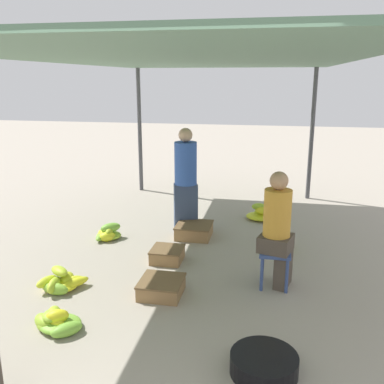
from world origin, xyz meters
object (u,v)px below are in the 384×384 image
Objects in this scene: crate_near at (167,255)px; banana_pile_left_2 at (61,283)px; crate_mid at (194,230)px; shopper_walking_mid at (186,178)px; banana_pile_left_1 at (56,322)px; vendor_seated at (278,228)px; stool at (275,258)px; banana_pile_left_0 at (107,234)px; banana_pile_right_1 at (262,214)px; crate_far at (161,287)px; banana_pile_right_0 at (279,244)px; basin_black at (264,364)px.

banana_pile_left_2 is at bearing -135.03° from crate_near.
shopper_walking_mid reaches higher than crate_mid.
banana_pile_left_2 is at bearing 113.99° from banana_pile_left_1.
vendor_seated is 2.47m from banana_pile_left_1.
banana_pile_left_0 is (-2.41, 1.02, -0.26)m from stool.
banana_pile_left_2 is 3.60m from banana_pile_right_1.
crate_far is (-1.22, -0.44, -0.61)m from vendor_seated.
banana_pile_left_1 reaches higher than crate_mid.
crate_mid is (-1.20, 1.36, -0.60)m from vendor_seated.
crate_far is at bearing -50.35° from banana_pile_left_0.
banana_pile_right_1 is 0.33× the size of shopper_walking_mid.
crate_mid is at bearing 167.37° from banana_pile_right_0.
banana_pile_left_0 reaches higher than banana_pile_right_0.
stool is at bearing 12.92° from banana_pile_left_2.
stool is 1.45m from crate_near.
stool is 0.33× the size of vendor_seated.
basin_black is at bearing -92.41° from stool.
banana_pile_right_1 reaches higher than crate_mid.
crate_far is (-0.98, -2.81, -0.01)m from banana_pile_right_1.
crate_near is 0.95m from crate_mid.
banana_pile_left_2 reaches higher than crate_far.
basin_black is 1.05× the size of crate_mid.
banana_pile_right_1 is at bearing 95.73° from vendor_seated.
crate_near is at bearing 69.42° from banana_pile_left_1.
banana_pile_left_2 is 1.31× the size of crate_near.
vendor_seated is at bearing -49.73° from shopper_walking_mid.
crate_near is at bearing 162.59° from vendor_seated.
stool is 2.39m from banana_pile_left_1.
stool is 1.30m from crate_far.
crate_near is 0.77× the size of crate_mid.
crate_near is at bearing -100.82° from crate_mid.
shopper_walking_mid reaches higher than banana_pile_left_2.
banana_pile_right_0 is (2.39, 1.62, 0.01)m from banana_pile_left_2.
banana_pile_left_0 is 1.28m from crate_mid.
vendor_seated reaches higher than basin_black.
shopper_walking_mid is (-0.16, 2.07, 0.74)m from crate_far.
banana_pile_left_2 reaches higher than banana_pile_right_0.
banana_pile_left_0 is at bearing -178.50° from banana_pile_right_0.
vendor_seated reaches higher than crate_far.
banana_pile_left_1 is at bearing -107.26° from crate_mid.
crate_near is at bearing -29.12° from banana_pile_left_0.
crate_near reaches higher than crate_far.
stool reaches higher than crate_near.
shopper_walking_mid is (0.97, 2.17, 0.74)m from banana_pile_left_2.
banana_pile_right_1 is at bearing 33.23° from shopper_walking_mid.
stool reaches higher than banana_pile_right_1.
basin_black is 1.35× the size of banana_pile_right_0.
banana_pile_left_0 is (-2.35, 2.55, 0.00)m from basin_black.
banana_pile_left_2 is 1.30× the size of banana_pile_right_0.
banana_pile_left_2 is (-2.35, -0.54, -0.62)m from vendor_seated.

